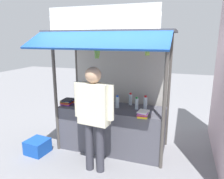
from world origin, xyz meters
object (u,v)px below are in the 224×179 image
object	(u,v)px
water_bottle_front_left	(145,103)
banana_bunch_inner_right	(97,53)
water_bottle_far_left	(89,95)
vendor_person	(94,111)
banana_bunch_inner_left	(147,51)
plastic_crate	(38,146)
magazine_stack_mid_left	(68,102)
magazine_stack_front_right	(90,106)
water_bottle_right	(130,99)
water_bottle_far_right	(82,96)
magazine_stack_left	(81,103)
water_bottle_back_right	(117,102)
magazine_stack_back_left	(143,114)
water_bottle_center	(137,104)

from	to	relation	value
water_bottle_front_left	banana_bunch_inner_right	distance (m)	1.31
water_bottle_far_left	vendor_person	world-z (taller)	vendor_person
water_bottle_front_left	banana_bunch_inner_left	world-z (taller)	banana_bunch_inner_left
plastic_crate	magazine_stack_mid_left	bearing A→B (deg)	55.15
banana_bunch_inner_left	magazine_stack_front_right	bearing A→B (deg)	166.39
magazine_stack_front_right	plastic_crate	bearing A→B (deg)	-154.72
water_bottle_right	magazine_stack_mid_left	distance (m)	1.25
water_bottle_far_right	magazine_stack_left	bearing A→B (deg)	-68.64
banana_bunch_inner_right	water_bottle_far_right	bearing A→B (deg)	134.11
water_bottle_front_left	banana_bunch_inner_left	bearing A→B (deg)	-80.32
water_bottle_front_left	vendor_person	xyz separation A→B (m)	(-0.65, -0.90, 0.07)
water_bottle_right	water_bottle_front_left	world-z (taller)	water_bottle_front_left
banana_bunch_inner_left	plastic_crate	world-z (taller)	banana_bunch_inner_left
water_bottle_front_left	magazine_stack_mid_left	bearing A→B (deg)	-172.10
water_bottle_far_left	plastic_crate	size ratio (longest dim) A/B	0.78
water_bottle_back_right	vendor_person	bearing A→B (deg)	-100.02
magazine_stack_back_left	magazine_stack_left	bearing A→B (deg)	168.34
water_bottle_back_right	magazine_stack_left	distance (m)	0.75
magazine_stack_back_left	plastic_crate	distance (m)	2.12
vendor_person	water_bottle_far_left	bearing A→B (deg)	124.94
water_bottle_far_left	water_bottle_right	distance (m)	0.87
water_bottle_far_left	magazine_stack_mid_left	distance (m)	0.45
water_bottle_center	banana_bunch_inner_right	size ratio (longest dim) A/B	0.71
magazine_stack_left	magazine_stack_back_left	xyz separation A→B (m)	(1.29, -0.27, 0.02)
water_bottle_back_right	vendor_person	distance (m)	0.79
magazine_stack_left	vendor_person	world-z (taller)	vendor_person
magazine_stack_left	magazine_stack_back_left	bearing A→B (deg)	-11.66
banana_bunch_inner_right	vendor_person	size ratio (longest dim) A/B	0.19
magazine_stack_left	plastic_crate	xyz separation A→B (m)	(-0.65, -0.60, -0.76)
water_bottle_right	banana_bunch_inner_right	distance (m)	1.24
magazine_stack_front_right	magazine_stack_back_left	bearing A→B (deg)	-5.35
water_bottle_back_right	magazine_stack_mid_left	size ratio (longest dim) A/B	0.87
water_bottle_back_right	vendor_person	size ratio (longest dim) A/B	0.14
water_bottle_back_right	banana_bunch_inner_left	xyz separation A→B (m)	(0.61, -0.46, 0.99)
water_bottle_far_left	water_bottle_back_right	size ratio (longest dim) A/B	1.20
water_bottle_front_left	vendor_person	world-z (taller)	vendor_person
banana_bunch_inner_right	water_bottle_center	bearing A→B (deg)	42.33
water_bottle_far_right	magazine_stack_left	world-z (taller)	water_bottle_far_right
water_bottle_front_left	water_bottle_far_right	bearing A→B (deg)	177.44
magazine_stack_front_right	magazine_stack_mid_left	bearing A→B (deg)	168.09
magazine_stack_left	banana_bunch_inner_left	distance (m)	1.78
water_bottle_front_left	magazine_stack_left	xyz separation A→B (m)	(-1.25, -0.15, -0.09)
water_bottle_far_left	banana_bunch_inner_right	distance (m)	1.22
water_bottle_far_left	plastic_crate	xyz separation A→B (m)	(-0.71, -0.84, -0.86)
magazine_stack_left	magazine_stack_mid_left	size ratio (longest dim) A/B	0.91
magazine_stack_front_right	magazine_stack_back_left	size ratio (longest dim) A/B	1.04
water_bottle_far_right	water_bottle_front_left	world-z (taller)	water_bottle_front_left
water_bottle_right	magazine_stack_mid_left	xyz separation A→B (m)	(-1.20, -0.34, -0.07)
water_bottle_back_right	banana_bunch_inner_right	distance (m)	1.06
water_bottle_center	vendor_person	world-z (taller)	vendor_person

